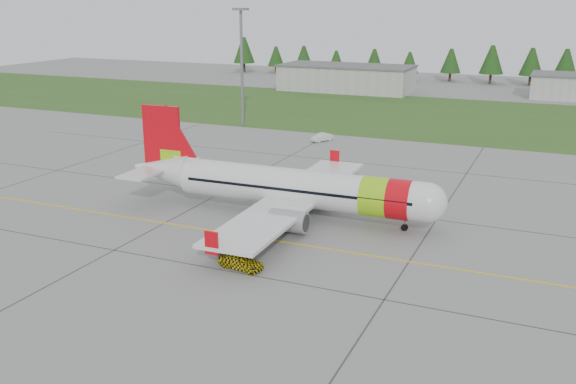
% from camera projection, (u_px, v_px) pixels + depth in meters
% --- Properties ---
extents(ground, '(320.00, 320.00, 0.00)m').
position_uv_depth(ground, '(264.00, 278.00, 51.97)').
color(ground, gray).
rests_on(ground, ground).
extents(aircraft, '(35.07, 32.18, 10.62)m').
position_uv_depth(aircraft, '(292.00, 188.00, 66.11)').
color(aircraft, silver).
rests_on(aircraft, ground).
extents(follow_me_car, '(1.62, 1.82, 4.03)m').
position_uv_depth(follow_me_car, '(240.00, 246.00, 53.18)').
color(follow_me_car, yellow).
rests_on(follow_me_car, ground).
extents(service_van, '(1.78, 1.74, 3.92)m').
position_uv_depth(service_van, '(322.00, 129.00, 101.98)').
color(service_van, silver).
rests_on(service_van, ground).
extents(grass_strip, '(320.00, 50.00, 0.03)m').
position_uv_depth(grass_strip, '(447.00, 117.00, 123.99)').
color(grass_strip, '#30561E').
rests_on(grass_strip, ground).
extents(taxi_guideline, '(120.00, 0.25, 0.02)m').
position_uv_depth(taxi_guideline, '(302.00, 245.00, 58.99)').
color(taxi_guideline, gold).
rests_on(taxi_guideline, ground).
extents(hangar_west, '(32.00, 14.00, 6.00)m').
position_uv_depth(hangar_west, '(346.00, 79.00, 159.22)').
color(hangar_west, '#A8A8A3').
rests_on(hangar_west, ground).
extents(floodlight_mast, '(0.50, 0.50, 20.00)m').
position_uv_depth(floodlight_mast, '(242.00, 70.00, 112.30)').
color(floodlight_mast, slate).
rests_on(floodlight_mast, ground).
extents(treeline, '(160.00, 8.00, 10.00)m').
position_uv_depth(treeline, '(486.00, 65.00, 171.76)').
color(treeline, '#1C3F14').
rests_on(treeline, ground).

